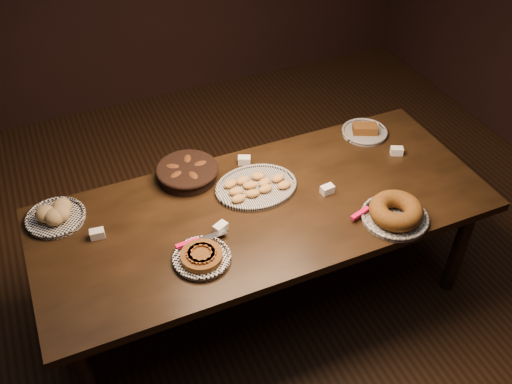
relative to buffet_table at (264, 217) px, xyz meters
name	(u,v)px	position (x,y,z in m)	size (l,w,h in m)	color
ground	(263,296)	(0.00, 0.00, -0.68)	(5.00, 5.00, 0.00)	black
buffet_table	(264,217)	(0.00, 0.00, 0.00)	(2.40, 1.00, 0.75)	black
apple_tart_plate	(202,257)	(-0.43, -0.22, 0.09)	(0.31, 0.28, 0.05)	white
madeleine_platter	(256,186)	(0.01, 0.15, 0.09)	(0.45, 0.37, 0.05)	black
bundt_cake_plate	(395,213)	(0.57, -0.35, 0.12)	(0.39, 0.35, 0.11)	black
croissant_basket	(187,172)	(-0.30, 0.38, 0.12)	(0.37, 0.37, 0.09)	black
bread_roll_plate	(56,215)	(-1.02, 0.33, 0.11)	(0.30, 0.30, 0.09)	white
loaf_plate	(365,131)	(0.83, 0.35, 0.09)	(0.28, 0.28, 0.06)	black
tent_cards	(263,190)	(0.03, 0.10, 0.10)	(1.82, 0.53, 0.04)	white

